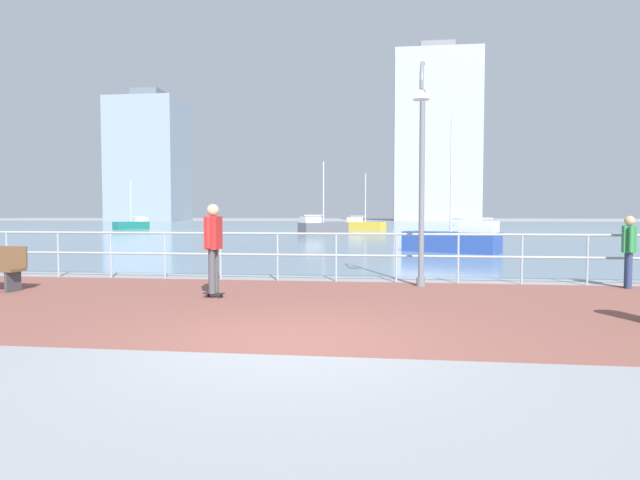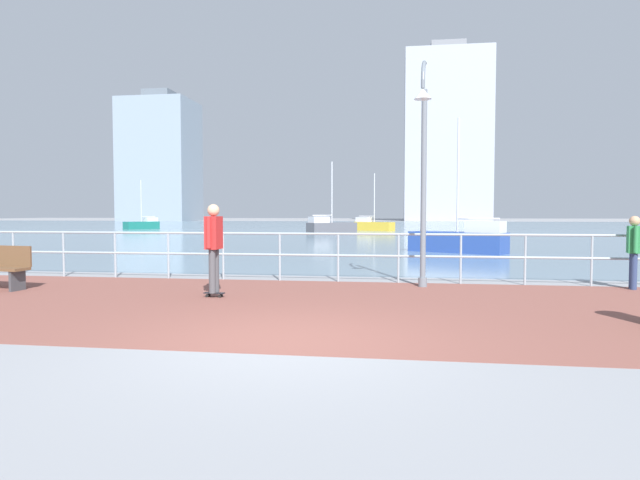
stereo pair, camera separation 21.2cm
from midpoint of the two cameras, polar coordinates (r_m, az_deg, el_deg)
ground at (r=46.53m, az=6.69°, el=0.91°), size 220.00×220.00×0.00m
brick_paving at (r=9.39m, az=0.38°, el=-6.98°), size 28.00×6.55×0.01m
harbor_water at (r=57.47m, az=6.99°, el=1.29°), size 180.00×88.00×0.00m
waterfront_railing at (r=12.53m, az=2.44°, el=-0.86°), size 25.25×0.06×1.15m
lamppost at (r=11.73m, az=11.47°, el=8.09°), size 0.36×0.82×4.86m
skateboarder at (r=10.36m, az=-10.69°, el=-0.13°), size 0.41×0.56×1.78m
bystander at (r=13.11m, az=30.86°, el=-0.61°), size 0.31×0.56×1.55m
sailboat_blue at (r=22.50m, az=15.03°, el=0.03°), size 3.97×2.95×5.45m
sailboat_gray at (r=55.90m, az=-18.28°, el=1.59°), size 2.72×3.50×4.85m
sailboat_red at (r=48.33m, az=5.79°, el=1.58°), size 3.75×2.79×5.15m
sailboat_navy at (r=41.49m, az=1.25°, el=1.43°), size 3.81×3.51×5.57m
tower_slate at (r=112.36m, az=13.42°, el=10.68°), size 16.80×10.79×35.51m
tower_beige at (r=112.86m, az=-16.63°, el=8.14°), size 13.67×11.36×25.90m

